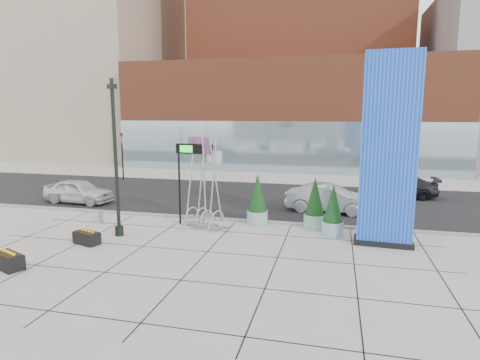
% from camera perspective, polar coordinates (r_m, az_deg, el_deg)
% --- Properties ---
extents(ground, '(160.00, 160.00, 0.00)m').
position_cam_1_polar(ground, '(18.51, -6.67, -8.85)').
color(ground, '#9E9991').
rests_on(ground, ground).
extents(street_asphalt, '(80.00, 12.00, 0.02)m').
position_cam_1_polar(street_asphalt, '(27.78, 0.44, -2.52)').
color(street_asphalt, black).
rests_on(street_asphalt, ground).
extents(curb_edge, '(80.00, 0.30, 0.12)m').
position_cam_1_polar(curb_edge, '(22.13, -3.09, -5.55)').
color(curb_edge, gray).
rests_on(curb_edge, ground).
extents(tower_podium, '(34.00, 10.00, 11.00)m').
position_cam_1_polar(tower_podium, '(43.77, 6.86, 9.08)').
color(tower_podium, brown).
rests_on(tower_podium, ground).
extents(tower_glass_front, '(34.00, 0.60, 5.00)m').
position_cam_1_polar(tower_glass_front, '(39.14, 5.94, 4.65)').
color(tower_glass_front, '#8CA5B2').
rests_on(tower_glass_front, ground).
extents(building_beige_left, '(18.00, 20.00, 34.00)m').
position_cam_1_polar(building_beige_left, '(60.86, -19.83, 19.61)').
color(building_beige_left, gray).
rests_on(building_beige_left, ground).
extents(blue_pylon, '(2.58, 1.26, 8.39)m').
position_cam_1_polar(blue_pylon, '(18.49, 20.35, 3.46)').
color(blue_pylon, blue).
rests_on(blue_pylon, ground).
extents(lamp_post, '(0.50, 0.40, 7.36)m').
position_cam_1_polar(lamp_post, '(19.63, -17.18, 0.89)').
color(lamp_post, black).
rests_on(lamp_post, ground).
extents(public_art_sculpture, '(2.58, 2.00, 5.25)m').
position_cam_1_polar(public_art_sculpture, '(20.54, -5.04, -2.98)').
color(public_art_sculpture, silver).
rests_on(public_art_sculpture, ground).
extents(concrete_bollard, '(0.34, 0.34, 0.66)m').
position_cam_1_polar(concrete_bollard, '(22.77, -19.28, -4.95)').
color(concrete_bollard, gray).
rests_on(concrete_bollard, ground).
extents(overhead_street_sign, '(2.01, 0.42, 4.26)m').
position_cam_1_polar(overhead_street_sign, '(20.66, -6.86, 3.47)').
color(overhead_street_sign, black).
rests_on(overhead_street_sign, ground).
extents(round_planter_east, '(1.01, 1.01, 2.53)m').
position_cam_1_polar(round_planter_east, '(19.58, 13.07, -4.36)').
color(round_planter_east, '#85B3B0').
rests_on(round_planter_east, ground).
extents(round_planter_mid, '(1.07, 1.07, 2.66)m').
position_cam_1_polar(round_planter_mid, '(20.60, 10.58, -3.41)').
color(round_planter_mid, '#85B3B0').
rests_on(round_planter_mid, ground).
extents(round_planter_west, '(1.09, 1.09, 2.72)m').
position_cam_1_polar(round_planter_west, '(20.93, 2.49, -2.97)').
color(round_planter_west, '#85B3B0').
rests_on(round_planter_west, ground).
extents(box_planter_north, '(1.36, 0.97, 0.68)m').
position_cam_1_polar(box_planter_north, '(19.42, -20.97, -7.59)').
color(box_planter_north, black).
rests_on(box_planter_north, ground).
extents(box_planter_south, '(1.45, 1.09, 0.72)m').
position_cam_1_polar(box_planter_south, '(17.74, -30.07, -9.83)').
color(box_planter_south, black).
rests_on(box_planter_south, ground).
extents(car_white_west, '(4.63, 2.08, 1.54)m').
position_cam_1_polar(car_white_west, '(28.10, -21.97, -1.50)').
color(car_white_west, silver).
rests_on(car_white_west, ground).
extents(car_silver_mid, '(5.14, 2.32, 1.64)m').
position_cam_1_polar(car_silver_mid, '(24.22, 12.52, -2.60)').
color(car_silver_mid, '#ABADB3').
rests_on(car_silver_mid, ground).
extents(car_dark_east, '(5.08, 2.17, 1.46)m').
position_cam_1_polar(car_dark_east, '(29.85, 21.69, -0.95)').
color(car_dark_east, black).
rests_on(car_dark_east, ground).
extents(traffic_signal, '(0.15, 0.18, 4.10)m').
position_cam_1_polar(traffic_signal, '(36.49, -16.40, 3.64)').
color(traffic_signal, black).
rests_on(traffic_signal, ground).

